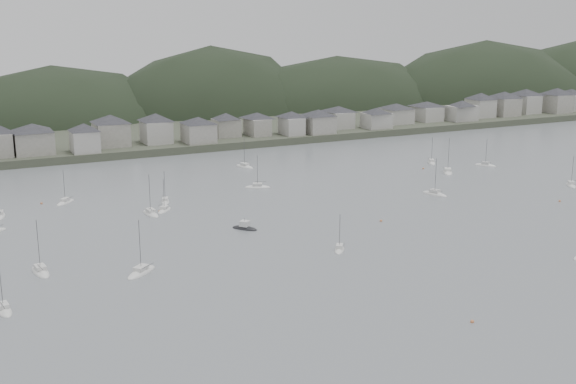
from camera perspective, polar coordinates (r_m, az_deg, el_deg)
ground at (r=137.30m, az=14.09°, el=-9.21°), size 900.00×900.00×0.00m
far_shore_land at (r=402.46m, az=-14.00°, el=6.13°), size 900.00×250.00×3.00m
forested_ridge at (r=380.73m, az=-12.34°, el=3.85°), size 851.55×103.94×102.57m
waterfront_town at (r=312.40m, az=-0.41°, el=5.74°), size 451.48×28.46×12.92m
moored_fleet at (r=188.07m, az=-0.30°, el=-2.39°), size 198.46×159.75×13.59m
motor_launch_far at (r=182.61m, az=-3.48°, el=-2.88°), size 6.39×7.16×3.71m
mooring_buoys at (r=181.40m, az=3.13°, el=-3.04°), size 168.40×121.00×0.70m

